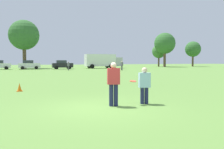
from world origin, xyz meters
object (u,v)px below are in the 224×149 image
Objects in this scene: player_defender at (144,84)px; bystander_sideline_watcher at (68,66)px; frisbee at (133,81)px; bystander_far_jogger at (122,65)px; player_thrower at (114,81)px; parked_car_far_right at (62,65)px; parked_car_near_right at (29,65)px; traffic_cone at (19,87)px; box_truck at (103,61)px.

player_defender is 0.97× the size of bystander_sideline_watcher.
bystander_far_jogger is (12.43, 30.98, 0.00)m from frisbee.
parked_car_far_right reaches higher than player_thrower.
player_defender is 33.23m from bystander_far_jogger.
parked_car_near_right is 19.21m from bystander_far_jogger.
parked_car_near_right and parked_car_far_right have the same top height.
player_thrower is 3.56× the size of traffic_cone.
player_thrower is at bearing -177.74° from frisbee.
bystander_sideline_watcher is at bearing -89.33° from parked_car_far_right.
bystander_far_jogger reaches higher than bystander_sideline_watcher.
box_truck is (17.11, 37.13, 1.52)m from traffic_cone.
frisbee is at bearing -106.45° from box_truck.
frisbee is 0.06× the size of parked_car_near_right.
traffic_cone is (-4.38, 6.00, -0.72)m from frisbee.
parked_car_near_right is at bearing 88.15° from traffic_cone.
player_thrower is 1.35m from player_defender.
parked_car_near_right is 1.00× the size of parked_car_far_right.
bystander_sideline_watcher is at bearing 85.26° from player_defender.
bystander_far_jogger is (9.18, -10.10, 0.03)m from parked_car_far_right.
box_truck is at bearing 88.56° from bystander_far_jogger.
parked_car_far_right is 13.65m from bystander_far_jogger.
parked_car_far_right is at bearing 77.74° from traffic_cone.
player_thrower is at bearing -86.78° from parked_car_near_right.
box_truck reaches higher than player_thrower.
parked_car_far_right is at bearing 86.18° from player_defender.
parked_car_far_right is at bearing 132.27° from bystander_far_jogger.
bystander_sideline_watcher is (7.71, 28.08, 0.64)m from traffic_cone.
traffic_cone is 40.91m from box_truck.
box_truck reaches higher than bystander_far_jogger.
parked_car_near_right is at bearing 129.10° from bystander_sideline_watcher.
player_defender is at bearing -0.29° from player_thrower.
parked_car_near_right is at bearing 95.03° from player_defender.
player_defender is 44.88m from box_truck.
box_truck is at bearing 72.53° from player_thrower.
parked_car_far_right is (4.09, 41.11, -0.04)m from player_thrower.
frisbee is 0.03× the size of box_truck.
parked_car_far_right is at bearing 85.48° from frisbee.
player_defender is 5.53× the size of frisbee.
player_defender is at bearing -111.04° from bystander_far_jogger.
parked_car_far_right is 9.74m from box_truck.
bystander_sideline_watcher is at bearing 74.66° from traffic_cone.
parked_car_near_right reaches higher than traffic_cone.
player_defender is 42.34m from parked_car_near_right.
player_defender is 3.13× the size of traffic_cone.
parked_car_near_right is at bearing 94.37° from frisbee.
box_truck reaches higher than parked_car_near_right.
parked_car_near_right reaches higher than frisbee.
box_truck is 5.07× the size of bystander_far_jogger.
player_thrower is at bearing -113.18° from bystander_far_jogger.
player_thrower is 6.29× the size of frisbee.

